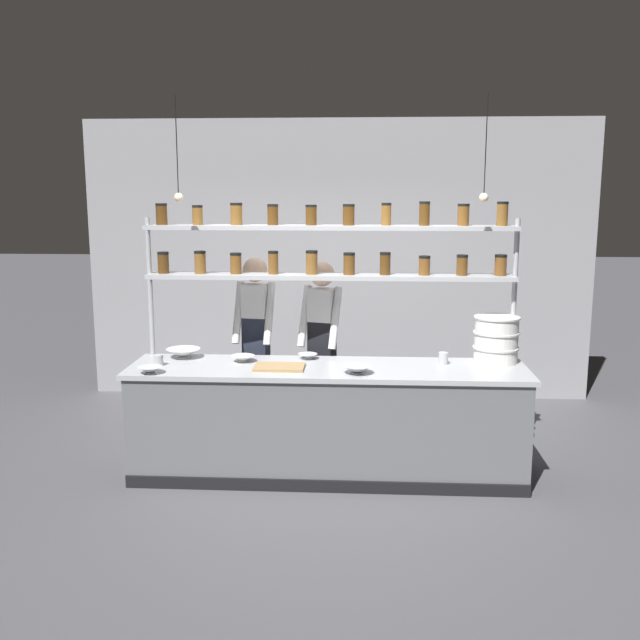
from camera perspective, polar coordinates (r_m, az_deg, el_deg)
ground_plane at (r=6.07m, az=0.58°, el=-12.21°), size 40.00×40.00×0.00m
back_wall at (r=8.02m, az=1.44°, el=4.77°), size 5.63×0.12×3.10m
prep_counter at (r=5.91m, az=0.59°, el=-8.09°), size 3.23×0.76×0.92m
spice_shelf_unit at (r=5.96m, az=0.74°, el=5.16°), size 3.11×0.28×2.24m
chef_left at (r=6.48m, az=-5.15°, el=-1.42°), size 0.39×0.32×1.74m
chef_center at (r=6.37m, az=0.15°, el=-1.77°), size 0.41×0.35×1.71m
container_stack at (r=6.08m, az=13.91°, el=-1.50°), size 0.38×0.38×0.38m
cutting_board at (r=5.73m, az=-3.28°, el=-3.78°), size 0.40×0.26×0.02m
prep_bowl_near_left at (r=5.97m, az=-6.19°, el=-3.10°), size 0.20×0.20×0.05m
prep_bowl_center_front at (r=5.57m, az=3.00°, el=-4.00°), size 0.23×0.23×0.06m
prep_bowl_center_back at (r=6.19m, az=-10.88°, el=-2.64°), size 0.29×0.29×0.08m
prep_bowl_near_right at (r=6.04m, az=-0.98°, el=-2.93°), size 0.17×0.17×0.05m
prep_bowl_far_left at (r=5.72m, az=-13.44°, el=-3.93°), size 0.20×0.20×0.05m
serving_cup_front at (r=5.95m, az=-12.81°, el=-3.16°), size 0.08×0.08×0.09m
serving_cup_by_board at (r=5.95m, az=9.84°, el=-3.03°), size 0.08×0.08×0.10m
pendant_light_row at (r=5.61m, az=0.75°, el=10.28°), size 2.44×0.07×0.81m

